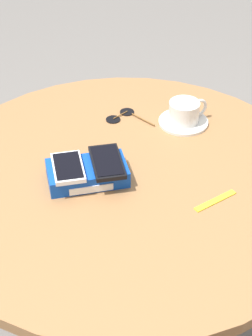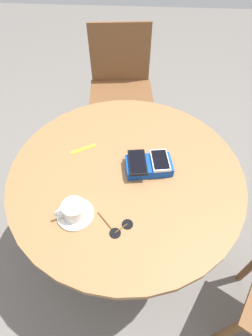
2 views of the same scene
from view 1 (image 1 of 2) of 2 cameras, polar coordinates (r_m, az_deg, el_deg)
round_table at (r=1.51m, az=0.00°, el=-4.28°), size 1.02×1.02×0.71m
phone_box at (r=1.40m, az=-3.95°, el=-0.53°), size 0.21×0.14×0.04m
phone_white at (r=1.38m, az=-5.92°, el=0.05°), size 0.09×0.13×0.01m
phone_black at (r=1.39m, az=-1.95°, el=0.61°), size 0.09×0.15×0.01m
saucer at (r=1.63m, az=5.84°, el=4.69°), size 0.14×0.14×0.01m
coffee_cup at (r=1.61m, az=6.01°, el=5.76°), size 0.12×0.09×0.06m
lanyard_strap at (r=1.36m, az=9.06°, el=-3.30°), size 0.11×0.08×0.00m
sunglasses at (r=1.65m, az=-0.34°, el=5.29°), size 0.14×0.10×0.01m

